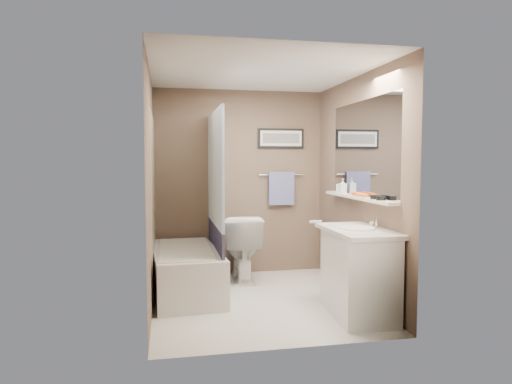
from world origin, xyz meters
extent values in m
plane|color=silver|center=(0.00, 0.00, 0.00)|extent=(2.50, 2.50, 0.00)
cube|color=silver|center=(0.00, 0.00, 2.38)|extent=(2.20, 2.50, 0.04)
cube|color=brown|center=(0.00, 1.23, 1.20)|extent=(2.20, 0.04, 2.40)
cube|color=brown|center=(0.00, -1.23, 1.20)|extent=(2.20, 0.04, 2.40)
cube|color=brown|center=(-1.08, 0.00, 1.20)|extent=(0.04, 2.50, 2.40)
cube|color=brown|center=(1.08, 0.00, 1.20)|extent=(0.04, 2.50, 2.40)
cube|color=#C2B493|center=(-1.09, 0.50, 1.00)|extent=(0.02, 1.55, 2.00)
cylinder|color=silver|center=(-0.40, 0.50, 2.05)|extent=(0.02, 1.55, 0.02)
cube|color=white|center=(-0.40, 0.50, 1.40)|extent=(0.03, 1.45, 1.28)
cube|color=#262647|center=(-0.40, 0.50, 0.58)|extent=(0.03, 1.45, 0.36)
cube|color=silver|center=(1.09, -0.15, 1.62)|extent=(0.02, 1.60, 1.00)
cube|color=silver|center=(1.04, -0.15, 1.10)|extent=(0.12, 1.60, 0.03)
cylinder|color=silver|center=(0.55, 1.22, 1.30)|extent=(0.60, 0.02, 0.02)
cube|color=#9198D3|center=(0.55, 1.20, 1.12)|extent=(0.34, 0.05, 0.44)
cube|color=black|center=(0.55, 1.23, 1.78)|extent=(0.62, 0.02, 0.26)
cube|color=white|center=(0.55, 1.22, 1.78)|extent=(0.56, 0.00, 0.20)
cube|color=#595959|center=(0.55, 1.22, 1.78)|extent=(0.50, 0.00, 0.13)
cube|color=silver|center=(0.55, -1.24, 1.00)|extent=(0.80, 0.02, 2.00)
cylinder|color=silver|center=(0.22, -1.19, 1.00)|extent=(0.10, 0.02, 0.02)
cube|color=silver|center=(-0.75, 0.42, 0.25)|extent=(0.80, 1.55, 0.50)
cube|color=beige|center=(-0.75, 0.42, 0.50)|extent=(0.56, 1.36, 0.02)
imported|color=white|center=(-0.03, 0.91, 0.41)|extent=(0.52, 0.84, 0.82)
cube|color=silver|center=(0.85, -0.62, 0.40)|extent=(0.56, 0.93, 0.80)
cube|color=beige|center=(0.84, -0.62, 0.82)|extent=(0.54, 0.96, 0.04)
cylinder|color=white|center=(0.83, -0.62, 0.85)|extent=(0.34, 0.34, 0.01)
cylinder|color=silver|center=(1.03, -0.62, 0.89)|extent=(0.02, 0.02, 0.10)
sphere|color=silver|center=(1.03, -0.52, 0.87)|extent=(0.05, 0.05, 0.05)
cylinder|color=black|center=(1.04, -0.69, 1.14)|extent=(0.09, 0.09, 0.04)
cylinder|color=black|center=(1.04, -0.56, 1.14)|extent=(0.09, 0.09, 0.04)
cylinder|color=orange|center=(1.04, -0.25, 1.14)|extent=(0.05, 0.22, 0.04)
cylinder|color=#C5451B|center=(1.04, -0.15, 1.14)|extent=(0.05, 0.22, 0.04)
cube|color=pink|center=(1.04, 0.02, 1.12)|extent=(0.04, 0.16, 0.01)
cylinder|color=white|center=(1.04, 0.36, 1.17)|extent=(0.08, 0.08, 0.10)
imported|color=#999999|center=(1.04, 0.26, 1.20)|extent=(0.08, 0.08, 0.17)
camera|label=1|loc=(-0.95, -4.65, 1.49)|focal=32.00mm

